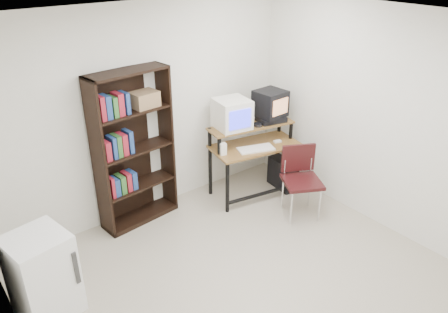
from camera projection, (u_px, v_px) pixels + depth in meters
floor at (253, 288)px, 4.43m from camera, size 4.00×4.00×0.01m
ceiling at (264, 24)px, 3.28m from camera, size 4.00×4.00×0.01m
back_wall at (147, 113)px, 5.27m from camera, size 4.00×0.01×2.60m
left_wall at (22, 270)px, 2.75m from camera, size 0.01×4.00×2.60m
right_wall at (388, 124)px, 4.96m from camera, size 0.01×4.00×2.60m
computer_desk at (254, 148)px, 5.83m from camera, size 1.26×0.80×0.98m
crt_monitor at (232, 114)px, 5.61m from camera, size 0.48×0.48×0.39m
vcr at (271, 119)px, 5.87m from camera, size 0.41×0.33×0.08m
crt_tv at (270, 103)px, 5.81m from camera, size 0.39×0.39×0.35m
cd_spindle at (258, 125)px, 5.73m from camera, size 0.14×0.14×0.05m
keyboard at (256, 149)px, 5.66m from camera, size 0.51×0.35×0.03m
mousepad at (278, 143)px, 5.87m from camera, size 0.22×0.18×0.01m
mouse at (277, 142)px, 5.87m from camera, size 0.11×0.08×0.03m
desk_speaker at (223, 149)px, 5.50m from camera, size 0.10×0.09×0.17m
pc_tower at (283, 174)px, 6.18m from camera, size 0.25×0.47×0.42m
school_chair at (301, 174)px, 5.45m from camera, size 0.61×0.61×0.90m
bookshelf at (132, 148)px, 5.15m from camera, size 0.98×0.42×1.91m
mini_fridge at (43, 276)px, 3.97m from camera, size 0.58×0.58×0.85m
wall_outlet at (305, 165)px, 6.21m from camera, size 0.02×0.08×0.12m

